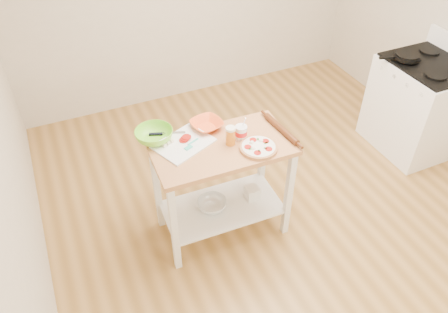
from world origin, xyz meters
TOP-DOWN VIEW (x-y plane):
  - room_shell at (0.00, 0.00)m, footprint 4.04×4.54m
  - prep_island at (-0.59, 0.07)m, footprint 1.05×0.60m
  - gas_stove at (1.65, 0.33)m, footprint 0.68×0.80m
  - skillet at (1.47, 0.49)m, footprint 0.38×0.25m
  - pizza at (-0.37, -0.07)m, footprint 0.27×0.27m
  - cutting_board at (-0.85, 0.20)m, footprint 0.49×0.43m
  - spatula at (-0.80, 0.16)m, footprint 0.14×0.10m
  - knife at (-0.95, 0.36)m, footprint 0.26×0.10m
  - orange_bowl at (-0.61, 0.32)m, footprint 0.28×0.28m
  - green_bowl at (-1.02, 0.33)m, footprint 0.30×0.30m
  - beer_pint at (-0.53, 0.06)m, footprint 0.07×0.07m
  - yogurt_tub at (-0.43, 0.09)m, footprint 0.09×0.09m
  - rolling_pin at (-0.12, 0.04)m, footprint 0.08×0.40m
  - shelf_glass_bowl at (-0.68, 0.09)m, footprint 0.31×0.31m
  - shelf_bin at (-0.33, 0.07)m, footprint 0.11×0.11m

SIDE VIEW (x-z plane):
  - shelf_glass_bowl at x=-0.68m, z-range 0.26..0.33m
  - shelf_bin at x=-0.33m, z-range 0.26..0.37m
  - gas_stove at x=1.65m, z-range -0.08..1.03m
  - prep_island at x=-0.59m, z-range 0.19..1.09m
  - cutting_board at x=-0.85m, z-range 0.89..0.93m
  - pizza at x=-0.37m, z-range 0.89..0.94m
  - spatula at x=-0.80m, z-range 0.91..0.92m
  - knife at x=-0.95m, z-range 0.91..0.92m
  - rolling_pin at x=-0.12m, z-range 0.90..0.95m
  - orange_bowl at x=-0.61m, z-range 0.90..0.96m
  - green_bowl at x=-1.02m, z-range 0.90..0.99m
  - yogurt_tub at x=-0.43m, z-range 0.86..1.05m
  - beer_pint at x=-0.53m, z-range 0.90..1.05m
  - skillet at x=1.47m, z-range 0.96..0.99m
  - room_shell at x=0.00m, z-range -0.02..2.72m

